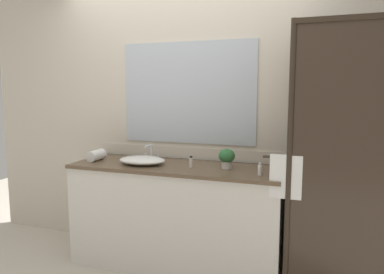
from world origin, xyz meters
The scene contains 10 objects.
ground_plane centered at (0.00, 0.00, 0.00)m, with size 8.00×8.00×0.00m, color beige.
wall_back_with_mirror centered at (0.00, 0.34, 1.30)m, with size 4.40×0.06×2.60m.
vanity_cabinet centered at (0.00, 0.01, 0.45)m, with size 1.80×0.58×0.90m.
shower_enclosure centered at (1.28, -0.19, 1.02)m, with size 1.20×0.59×2.00m.
sink_basin centered at (-0.29, -0.04, 0.93)m, with size 0.41×0.29×0.07m, color white.
faucet centered at (-0.29, 0.13, 0.95)m, with size 0.17×0.14×0.15m.
potted_plant centered at (0.44, 0.03, 0.99)m, with size 0.13×0.13×0.16m.
amenity_bottle_body_wash centered at (0.73, -0.11, 0.94)m, with size 0.03×0.03×0.09m.
amenity_bottle_conditioner centered at (0.15, -0.04, 0.95)m, with size 0.03×0.03×0.10m.
rolled_towel_near_edge centered at (-0.76, -0.03, 0.95)m, with size 0.10×0.10×0.19m, color white.
Camera 1 is at (1.10, -2.75, 1.53)m, focal length 33.25 mm.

